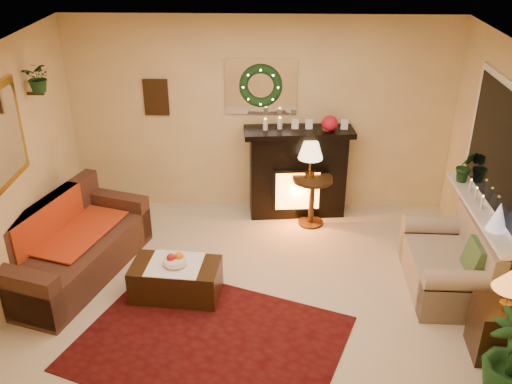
{
  "coord_description": "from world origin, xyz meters",
  "views": [
    {
      "loc": [
        0.17,
        -4.84,
        3.77
      ],
      "look_at": [
        0.0,
        0.35,
        1.15
      ],
      "focal_mm": 40.0,
      "sensor_mm": 36.0,
      "label": 1
    }
  ],
  "objects_px": {
    "sofa": "(73,241)",
    "loveseat": "(448,254)",
    "side_table_round": "(312,202)",
    "end_table_square": "(498,330)",
    "fireplace": "(297,176)",
    "coffee_table": "(176,279)"
  },
  "relations": [
    {
      "from": "sofa",
      "to": "loveseat",
      "type": "height_order",
      "value": "sofa"
    },
    {
      "from": "loveseat",
      "to": "side_table_round",
      "type": "height_order",
      "value": "loveseat"
    },
    {
      "from": "end_table_square",
      "to": "fireplace",
      "type": "bearing_deg",
      "value": 123.16
    },
    {
      "from": "fireplace",
      "to": "loveseat",
      "type": "bearing_deg",
      "value": -52.11
    },
    {
      "from": "fireplace",
      "to": "loveseat",
      "type": "xyz_separation_m",
      "value": [
        1.56,
        -1.66,
        -0.13
      ]
    },
    {
      "from": "sofa",
      "to": "fireplace",
      "type": "relative_size",
      "value": 1.56
    },
    {
      "from": "loveseat",
      "to": "side_table_round",
      "type": "relative_size",
      "value": 1.96
    },
    {
      "from": "fireplace",
      "to": "end_table_square",
      "type": "distance_m",
      "value": 3.24
    },
    {
      "from": "fireplace",
      "to": "side_table_round",
      "type": "relative_size",
      "value": 1.86
    },
    {
      "from": "sofa",
      "to": "side_table_round",
      "type": "height_order",
      "value": "sofa"
    },
    {
      "from": "sofa",
      "to": "loveseat",
      "type": "relative_size",
      "value": 1.48
    },
    {
      "from": "sofa",
      "to": "coffee_table",
      "type": "height_order",
      "value": "sofa"
    },
    {
      "from": "coffee_table",
      "to": "side_table_round",
      "type": "bearing_deg",
      "value": 51.53
    },
    {
      "from": "end_table_square",
      "to": "loveseat",
      "type": "bearing_deg",
      "value": 100.83
    },
    {
      "from": "loveseat",
      "to": "coffee_table",
      "type": "relative_size",
      "value": 1.42
    },
    {
      "from": "fireplace",
      "to": "coffee_table",
      "type": "relative_size",
      "value": 1.35
    },
    {
      "from": "sofa",
      "to": "side_table_round",
      "type": "distance_m",
      "value": 2.99
    },
    {
      "from": "sofa",
      "to": "coffee_table",
      "type": "relative_size",
      "value": 2.11
    },
    {
      "from": "loveseat",
      "to": "coffee_table",
      "type": "bearing_deg",
      "value": -173.62
    },
    {
      "from": "sofa",
      "to": "fireplace",
      "type": "xyz_separation_m",
      "value": [
        2.54,
        1.55,
        0.12
      ]
    },
    {
      "from": "fireplace",
      "to": "end_table_square",
      "type": "bearing_deg",
      "value": -62.33
    },
    {
      "from": "side_table_round",
      "to": "end_table_square",
      "type": "xyz_separation_m",
      "value": [
        1.58,
        -2.39,
        -0.05
      ]
    }
  ]
}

